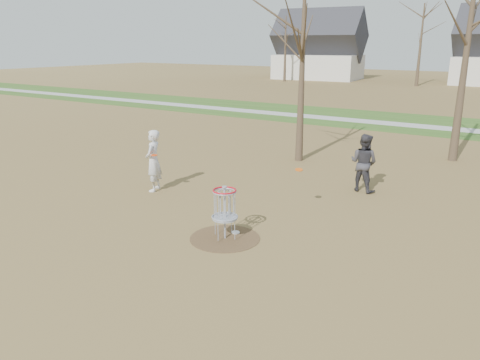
# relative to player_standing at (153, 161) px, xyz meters

# --- Properties ---
(ground) EXTENTS (160.00, 160.00, 0.00)m
(ground) POSITION_rel_player_standing_xyz_m (4.27, -2.06, -1.03)
(ground) COLOR brown
(ground) RESTS_ON ground
(green_band) EXTENTS (160.00, 8.00, 0.01)m
(green_band) POSITION_rel_player_standing_xyz_m (4.27, 18.94, -1.03)
(green_band) COLOR #2D5119
(green_band) RESTS_ON ground
(footpath) EXTENTS (160.00, 1.50, 0.01)m
(footpath) POSITION_rel_player_standing_xyz_m (4.27, 17.94, -1.02)
(footpath) COLOR #9E9E99
(footpath) RESTS_ON green_band
(dirt_circle) EXTENTS (1.80, 1.80, 0.01)m
(dirt_circle) POSITION_rel_player_standing_xyz_m (4.27, -2.06, -1.03)
(dirt_circle) COLOR #47331E
(dirt_circle) RESTS_ON ground
(player_standing) EXTENTS (0.73, 0.88, 2.06)m
(player_standing) POSITION_rel_player_standing_xyz_m (0.00, 0.00, 0.00)
(player_standing) COLOR silver
(player_standing) RESTS_ON ground
(player_throwing) EXTENTS (1.05, 0.88, 1.94)m
(player_throwing) POSITION_rel_player_standing_xyz_m (5.90, 3.72, -0.06)
(player_throwing) COLOR #37353B
(player_throwing) RESTS_ON ground
(disc_grounded) EXTENTS (0.22, 0.22, 0.02)m
(disc_grounded) POSITION_rel_player_standing_xyz_m (4.30, -1.63, -1.01)
(disc_grounded) COLOR white
(disc_grounded) RESTS_ON dirt_circle
(discs_in_play) EXTENTS (4.92, 1.17, 0.07)m
(discs_in_play) POSITION_rel_player_standing_xyz_m (2.73, 0.26, 0.26)
(discs_in_play) COLOR #EB590C
(discs_in_play) RESTS_ON ground
(disc_golf_basket) EXTENTS (0.64, 0.64, 1.35)m
(disc_golf_basket) POSITION_rel_player_standing_xyz_m (4.27, -2.06, -0.12)
(disc_golf_basket) COLOR #9EA3AD
(disc_golf_basket) RESTS_ON ground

